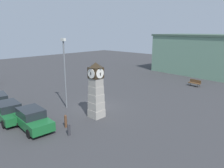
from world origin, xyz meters
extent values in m
plane|color=#38383A|center=(0.00, 0.00, 0.00)|extent=(89.36, 89.36, 0.00)
cube|color=#A19C92|center=(1.70, -1.70, 0.35)|extent=(1.12, 1.12, 0.69)
cube|color=#A19C91|center=(1.70, -1.70, 1.04)|extent=(1.06, 1.06, 0.69)
cube|color=#9E998F|center=(1.70, -1.70, 1.73)|extent=(1.01, 1.01, 0.69)
cube|color=#9B968C|center=(1.70, -1.70, 2.42)|extent=(0.95, 0.95, 0.69)
cube|color=#9A958B|center=(1.70, -1.70, 3.11)|extent=(0.89, 0.89, 0.69)
cube|color=#2D2316|center=(1.70, -1.70, 3.91)|extent=(0.98, 0.98, 0.91)
cylinder|color=white|center=(1.70, -1.19, 3.91)|extent=(0.81, 0.04, 0.81)
cube|color=black|center=(1.70, -1.16, 3.91)|extent=(0.06, 0.12, 0.18)
cube|color=black|center=(1.70, -1.16, 3.91)|extent=(0.04, 0.29, 0.16)
cylinder|color=white|center=(1.70, -2.21, 3.91)|extent=(0.81, 0.04, 0.81)
cube|color=black|center=(1.70, -2.24, 3.91)|extent=(0.06, 0.16, 0.15)
cube|color=black|center=(1.70, -2.24, 3.91)|extent=(0.04, 0.11, 0.30)
cylinder|color=white|center=(2.21, -1.70, 3.91)|extent=(0.04, 0.81, 0.81)
cube|color=black|center=(2.24, -1.70, 3.91)|extent=(0.15, 0.06, 0.16)
cube|color=black|center=(2.24, -1.70, 3.91)|extent=(0.14, 0.04, 0.30)
cylinder|color=white|center=(1.19, -1.70, 3.91)|extent=(0.04, 0.81, 0.81)
cube|color=black|center=(1.17, -1.70, 3.91)|extent=(0.15, 0.06, 0.16)
cube|color=black|center=(1.17, -1.70, 3.91)|extent=(0.14, 0.04, 0.30)
pyramid|color=#2D2316|center=(1.70, -1.70, 4.58)|extent=(1.03, 1.03, 0.41)
cylinder|color=#333338|center=(2.82, -5.38, 0.39)|extent=(0.22, 0.22, 0.78)
sphere|color=#333338|center=(2.82, -5.38, 0.82)|extent=(0.20, 0.20, 0.20)
cylinder|color=brown|center=(1.53, -4.77, 0.45)|extent=(0.20, 0.20, 0.91)
sphere|color=brown|center=(1.53, -4.77, 0.94)|extent=(0.18, 0.18, 0.18)
cylinder|color=black|center=(-4.64, -6.45, 0.32)|extent=(0.67, 0.33, 0.64)
cylinder|color=black|center=(-7.05, -6.00, 0.32)|extent=(0.67, 0.33, 0.64)
cube|color=#19602D|center=(-2.93, -7.21, 0.57)|extent=(4.10, 2.11, 0.61)
cube|color=#1E2328|center=(-3.22, -7.18, 1.19)|extent=(2.32, 1.79, 0.62)
cylinder|color=black|center=(-1.63, -6.52, 0.32)|extent=(0.66, 0.28, 0.64)
cylinder|color=black|center=(-1.79, -8.15, 0.32)|extent=(0.66, 0.28, 0.64)
cylinder|color=black|center=(-4.06, -6.27, 0.32)|extent=(0.66, 0.28, 0.64)
cube|color=#19602D|center=(0.00, -6.64, 0.61)|extent=(3.97, 2.00, 0.68)
cube|color=#1E2328|center=(-0.29, -6.62, 1.26)|extent=(2.23, 1.73, 0.62)
cylinder|color=black|center=(1.25, -5.92, 0.32)|extent=(0.65, 0.27, 0.64)
cylinder|color=black|center=(1.13, -7.54, 0.32)|extent=(0.65, 0.27, 0.64)
cylinder|color=black|center=(-1.13, -5.74, 0.32)|extent=(0.65, 0.27, 0.64)
cylinder|color=black|center=(-1.25, -7.37, 0.32)|extent=(0.65, 0.27, 0.64)
cube|color=brown|center=(3.34, 14.50, 0.45)|extent=(1.65, 0.70, 0.08)
cube|color=brown|center=(3.37, 14.75, 0.70)|extent=(1.59, 0.26, 0.40)
cylinder|color=#262628|center=(2.68, 14.39, 0.23)|extent=(0.06, 0.06, 0.45)
cylinder|color=#262628|center=(3.95, 14.22, 0.23)|extent=(0.06, 0.06, 0.45)
cylinder|color=#262628|center=(2.73, 14.78, 0.23)|extent=(0.06, 0.06, 0.45)
cylinder|color=#262628|center=(4.00, 14.62, 0.23)|extent=(0.06, 0.06, 0.45)
cylinder|color=slate|center=(-2.12, -2.14, 3.20)|extent=(0.14, 0.14, 6.39)
cube|color=silver|center=(-2.12, -2.14, 6.51)|extent=(0.50, 0.24, 0.24)
cube|color=gray|center=(-0.51, 24.64, 3.17)|extent=(14.08, 10.43, 6.35)
cube|color=#405849|center=(-0.51, 24.64, 6.50)|extent=(14.50, 10.74, 0.30)
camera|label=1|loc=(14.94, -13.62, 7.34)|focal=35.00mm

